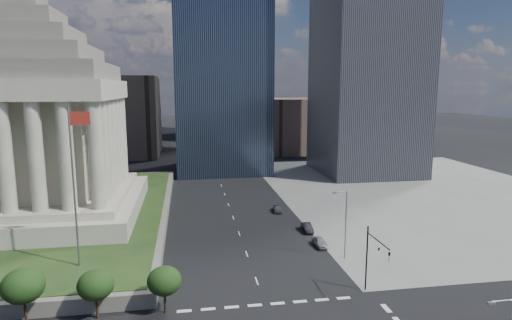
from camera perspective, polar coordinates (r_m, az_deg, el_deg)
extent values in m
plane|color=black|center=(132.27, -5.57, -0.90)|extent=(500.00, 500.00, 0.00)
cube|color=slate|center=(107.62, 21.31, -3.95)|extent=(68.00, 90.00, 0.03)
cylinder|color=slate|center=(56.84, -23.11, -3.47)|extent=(0.24, 0.24, 20.00)
cube|color=#9F281D|center=(55.37, -22.48, 5.15)|extent=(2.40, 0.05, 1.60)
cube|color=black|center=(125.37, -4.71, 12.31)|extent=(26.00, 26.00, 60.00)
cube|color=brown|center=(165.39, 4.84, 4.71)|extent=(20.00, 30.00, 20.00)
cube|color=brown|center=(161.59, -17.10, 5.63)|extent=(24.00, 30.00, 28.00)
cylinder|color=black|center=(53.69, 14.54, -12.59)|extent=(0.18, 0.18, 8.00)
cylinder|color=black|center=(50.23, 15.97, -10.32)|extent=(0.14, 5.50, 0.14)
cube|color=black|center=(48.21, 17.34, -12.26)|extent=(0.30, 0.30, 1.10)
cylinder|color=slate|center=(34.68, 30.10, -15.93)|extent=(1.80, 0.12, 0.12)
cube|color=slate|center=(34.19, 28.86, -16.38)|extent=(0.50, 0.22, 0.14)
cylinder|color=slate|center=(61.95, 11.87, -8.47)|extent=(0.16, 0.16, 10.00)
cylinder|color=slate|center=(60.33, 11.23, -4.20)|extent=(1.80, 0.12, 0.12)
cube|color=slate|center=(60.05, 10.42, -4.34)|extent=(0.50, 0.22, 0.14)
imported|color=gray|center=(67.30, 8.52, -10.77)|extent=(4.09, 1.69, 1.39)
imported|color=black|center=(73.68, 6.83, -8.93)|extent=(1.59, 4.15, 1.35)
imported|color=#4D4F53|center=(84.37, 2.88, -6.45)|extent=(2.11, 4.25, 1.39)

